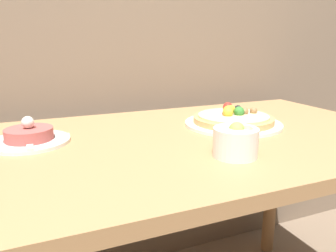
% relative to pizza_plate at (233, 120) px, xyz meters
% --- Properties ---
extents(dining_table, '(1.44, 0.78, 0.76)m').
position_rel_pizza_plate_xyz_m(dining_table, '(-0.23, -0.06, -0.12)').
color(dining_table, '#AD7F51').
rests_on(dining_table, ground_plane).
extents(pizza_plate, '(0.32, 0.32, 0.06)m').
position_rel_pizza_plate_xyz_m(pizza_plate, '(0.00, 0.00, 0.00)').
color(pizza_plate, white).
rests_on(pizza_plate, dining_table).
extents(tartare_plate, '(0.21, 0.21, 0.07)m').
position_rel_pizza_plate_xyz_m(tartare_plate, '(-0.62, 0.05, -0.00)').
color(tartare_plate, white).
rests_on(tartare_plate, dining_table).
extents(small_bowl, '(0.11, 0.11, 0.08)m').
position_rel_pizza_plate_xyz_m(small_bowl, '(-0.17, -0.26, 0.02)').
color(small_bowl, white).
rests_on(small_bowl, dining_table).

